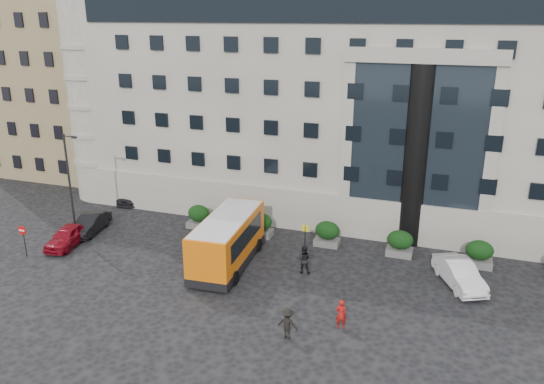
{
  "coord_description": "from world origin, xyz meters",
  "views": [
    {
      "loc": [
        14.32,
        -27.17,
        16.12
      ],
      "look_at": [
        3.46,
        3.98,
        5.0
      ],
      "focal_mm": 35.0,
      "sensor_mm": 36.0,
      "label": 1
    }
  ],
  "objects_px": {
    "white_taxi": "(459,274)",
    "street_lamp": "(70,182)",
    "hedge_d": "(400,243)",
    "pedestrian_b": "(304,259)",
    "bus_stop_sign": "(305,236)",
    "parked_car_b": "(90,224)",
    "hedge_c": "(327,233)",
    "parked_car_a": "(67,236)",
    "hedge_a": "(199,216)",
    "parked_car_d": "(156,182)",
    "hedge_e": "(479,253)",
    "minibus": "(227,239)",
    "parked_car_c": "(135,193)",
    "no_entry_sign": "(23,235)",
    "red_truck": "(142,169)",
    "pedestrian_a": "(341,314)",
    "hedge_b": "(261,224)",
    "pedestrian_c": "(288,324)"
  },
  "relations": [
    {
      "from": "hedge_c",
      "to": "parked_car_a",
      "type": "bearing_deg",
      "value": -160.5
    },
    {
      "from": "minibus",
      "to": "parked_car_a",
      "type": "distance_m",
      "value": 12.41
    },
    {
      "from": "hedge_e",
      "to": "parked_car_b",
      "type": "xyz_separation_m",
      "value": [
        -28.3,
        -3.69,
        -0.21
      ]
    },
    {
      "from": "street_lamp",
      "to": "minibus",
      "type": "height_order",
      "value": "street_lamp"
    },
    {
      "from": "red_truck",
      "to": "parked_car_a",
      "type": "bearing_deg",
      "value": -85.37
    },
    {
      "from": "pedestrian_a",
      "to": "pedestrian_c",
      "type": "bearing_deg",
      "value": 20.94
    },
    {
      "from": "hedge_d",
      "to": "parked_car_c",
      "type": "relative_size",
      "value": 0.38
    },
    {
      "from": "hedge_e",
      "to": "pedestrian_a",
      "type": "height_order",
      "value": "hedge_e"
    },
    {
      "from": "parked_car_b",
      "to": "bus_stop_sign",
      "type": "bearing_deg",
      "value": -6.23
    },
    {
      "from": "street_lamp",
      "to": "bus_stop_sign",
      "type": "relative_size",
      "value": 3.17
    },
    {
      "from": "parked_car_a",
      "to": "hedge_c",
      "type": "bearing_deg",
      "value": 10.1
    },
    {
      "from": "parked_car_d",
      "to": "pedestrian_a",
      "type": "height_order",
      "value": "pedestrian_a"
    },
    {
      "from": "hedge_a",
      "to": "no_entry_sign",
      "type": "bearing_deg",
      "value": -135.52
    },
    {
      "from": "pedestrian_c",
      "to": "white_taxi",
      "type": "bearing_deg",
      "value": -127.63
    },
    {
      "from": "hedge_c",
      "to": "pedestrian_b",
      "type": "bearing_deg",
      "value": -94.93
    },
    {
      "from": "hedge_a",
      "to": "red_truck",
      "type": "distance_m",
      "value": 13.52
    },
    {
      "from": "hedge_e",
      "to": "bus_stop_sign",
      "type": "bearing_deg",
      "value": -166.08
    },
    {
      "from": "hedge_d",
      "to": "bus_stop_sign",
      "type": "bearing_deg",
      "value": -155.34
    },
    {
      "from": "street_lamp",
      "to": "white_taxi",
      "type": "height_order",
      "value": "street_lamp"
    },
    {
      "from": "parked_car_a",
      "to": "parked_car_d",
      "type": "distance_m",
      "value": 13.92
    },
    {
      "from": "hedge_e",
      "to": "red_truck",
      "type": "xyz_separation_m",
      "value": [
        -31.33,
        8.46,
        0.62
      ]
    },
    {
      "from": "hedge_d",
      "to": "pedestrian_b",
      "type": "relative_size",
      "value": 0.95
    },
    {
      "from": "minibus",
      "to": "white_taxi",
      "type": "height_order",
      "value": "minibus"
    },
    {
      "from": "bus_stop_sign",
      "to": "hedge_d",
      "type": "bearing_deg",
      "value": 24.66
    },
    {
      "from": "hedge_d",
      "to": "white_taxi",
      "type": "distance_m",
      "value": 5.11
    },
    {
      "from": "no_entry_sign",
      "to": "parked_car_d",
      "type": "bearing_deg",
      "value": 88.0
    },
    {
      "from": "hedge_b",
      "to": "no_entry_sign",
      "type": "height_order",
      "value": "no_entry_sign"
    },
    {
      "from": "pedestrian_a",
      "to": "white_taxi",
      "type": "bearing_deg",
      "value": -145.9
    },
    {
      "from": "white_taxi",
      "to": "street_lamp",
      "type": "bearing_deg",
      "value": 157.21
    },
    {
      "from": "pedestrian_c",
      "to": "street_lamp",
      "type": "bearing_deg",
      "value": -15.66
    },
    {
      "from": "parked_car_a",
      "to": "parked_car_d",
      "type": "relative_size",
      "value": 0.97
    },
    {
      "from": "pedestrian_a",
      "to": "pedestrian_c",
      "type": "distance_m",
      "value": 3.04
    },
    {
      "from": "hedge_b",
      "to": "hedge_e",
      "type": "height_order",
      "value": "same"
    },
    {
      "from": "hedge_a",
      "to": "hedge_b",
      "type": "relative_size",
      "value": 1.0
    },
    {
      "from": "parked_car_d",
      "to": "pedestrian_b",
      "type": "relative_size",
      "value": 2.28
    },
    {
      "from": "hedge_a",
      "to": "hedge_c",
      "type": "bearing_deg",
      "value": 0.0
    },
    {
      "from": "red_truck",
      "to": "pedestrian_a",
      "type": "xyz_separation_m",
      "value": [
        24.18,
        -18.79,
        -0.7
      ]
    },
    {
      "from": "hedge_c",
      "to": "bus_stop_sign",
      "type": "bearing_deg",
      "value": -107.82
    },
    {
      "from": "bus_stop_sign",
      "to": "parked_car_b",
      "type": "xyz_separation_m",
      "value": [
        -17.0,
        -0.89,
        -1.02
      ]
    },
    {
      "from": "red_truck",
      "to": "minibus",
      "type": "bearing_deg",
      "value": -48.79
    },
    {
      "from": "minibus",
      "to": "parked_car_c",
      "type": "bearing_deg",
      "value": 141.23
    },
    {
      "from": "street_lamp",
      "to": "parked_car_d",
      "type": "relative_size",
      "value": 1.82
    },
    {
      "from": "parked_car_c",
      "to": "pedestrian_c",
      "type": "height_order",
      "value": "pedestrian_c"
    },
    {
      "from": "parked_car_c",
      "to": "parked_car_d",
      "type": "xyz_separation_m",
      "value": [
        -0.02,
        3.59,
        -0.1
      ]
    },
    {
      "from": "hedge_a",
      "to": "bus_stop_sign",
      "type": "bearing_deg",
      "value": -16.42
    },
    {
      "from": "hedge_b",
      "to": "street_lamp",
      "type": "xyz_separation_m",
      "value": [
        -13.14,
        -4.8,
        3.44
      ]
    },
    {
      "from": "parked_car_b",
      "to": "parked_car_c",
      "type": "distance_m",
      "value": 7.7
    },
    {
      "from": "bus_stop_sign",
      "to": "parked_car_c",
      "type": "bearing_deg",
      "value": 159.34
    },
    {
      "from": "hedge_b",
      "to": "parked_car_a",
      "type": "xyz_separation_m",
      "value": [
        -12.7,
        -6.34,
        -0.2
      ]
    },
    {
      "from": "hedge_c",
      "to": "white_taxi",
      "type": "xyz_separation_m",
      "value": [
        9.19,
        -3.19,
        -0.15
      ]
    }
  ]
}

